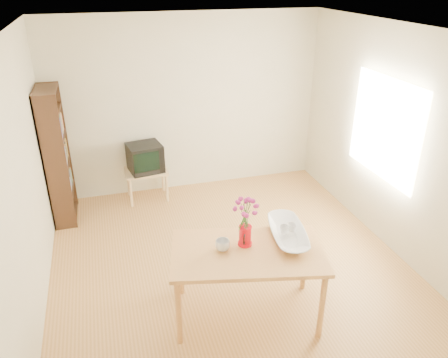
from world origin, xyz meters
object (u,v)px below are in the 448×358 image
object	(u,v)px
pitcher	(245,236)
television	(145,157)
mug	(223,245)
table	(248,258)
bowl	(289,216)

from	to	relation	value
pitcher	television	xyz separation A→B (m)	(-0.64, 2.61, -0.18)
mug	television	world-z (taller)	television
pitcher	television	world-z (taller)	pitcher
table	bowl	bearing A→B (deg)	27.49
table	pitcher	size ratio (longest dim) A/B	7.62
mug	pitcher	bearing A→B (deg)	170.04
television	bowl	bearing A→B (deg)	-76.82
pitcher	television	distance (m)	2.69
table	pitcher	distance (m)	0.20
bowl	television	size ratio (longest dim) A/B	0.95
television	table	bearing A→B (deg)	-86.37
bowl	mug	bearing A→B (deg)	-175.89
table	bowl	xyz separation A→B (m)	(0.45, 0.12, 0.32)
table	bowl	size ratio (longest dim) A/B	3.13
bowl	television	distance (m)	2.83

